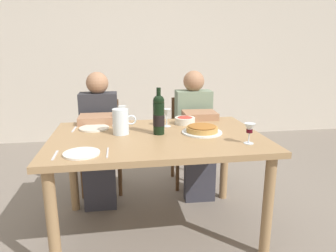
{
  "coord_description": "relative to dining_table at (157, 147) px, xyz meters",
  "views": [
    {
      "loc": [
        -0.26,
        -2.08,
        1.36
      ],
      "look_at": [
        0.09,
        0.06,
        0.81
      ],
      "focal_mm": 32.59,
      "sensor_mm": 36.0,
      "label": 1
    }
  ],
  "objects": [
    {
      "name": "water_pitcher",
      "position": [
        -0.25,
        0.07,
        0.17
      ],
      "size": [
        0.17,
        0.12,
        0.19
      ],
      "color": "silver",
      "rests_on": "dining_table"
    },
    {
      "name": "wine_glass_left_diner",
      "position": [
        -0.24,
        0.38,
        0.2
      ],
      "size": [
        0.07,
        0.07,
        0.15
      ],
      "color": "silver",
      "rests_on": "dining_table"
    },
    {
      "name": "wine_bottle",
      "position": [
        0.02,
        0.03,
        0.24
      ],
      "size": [
        0.08,
        0.08,
        0.34
      ],
      "color": "black",
      "rests_on": "dining_table"
    },
    {
      "name": "chair_left",
      "position": [
        -0.45,
        0.87,
        -0.17
      ],
      "size": [
        0.4,
        0.4,
        0.87
      ],
      "rotation": [
        0.0,
        0.0,
        3.13
      ],
      "color": "brown",
      "rests_on": "ground"
    },
    {
      "name": "knife_right_setting",
      "position": [
        -0.31,
        0.25,
        0.09
      ],
      "size": [
        0.04,
        0.18,
        0.0
      ],
      "primitive_type": "cube",
      "rotation": [
        0.0,
        0.0,
        1.71
      ],
      "color": "silver",
      "rests_on": "dining_table"
    },
    {
      "name": "back_wall",
      "position": [
        0.0,
        2.59,
        0.73
      ],
      "size": [
        8.0,
        0.1,
        2.8
      ],
      "primitive_type": "cube",
      "color": "beige",
      "rests_on": "ground"
    },
    {
      "name": "wine_glass_right_diner",
      "position": [
        0.57,
        -0.29,
        0.19
      ],
      "size": [
        0.07,
        0.07,
        0.14
      ],
      "color": "silver",
      "rests_on": "dining_table"
    },
    {
      "name": "wine_glass_centre",
      "position": [
        0.11,
        0.24,
        0.19
      ],
      "size": [
        0.07,
        0.07,
        0.14
      ],
      "color": "silver",
      "rests_on": "dining_table"
    },
    {
      "name": "dinner_plate_right_setting",
      "position": [
        -0.46,
        0.25,
        0.1
      ],
      "size": [
        0.23,
        0.23,
        0.01
      ],
      "primitive_type": "cylinder",
      "color": "silver",
      "rests_on": "dining_table"
    },
    {
      "name": "dinner_plate_left_setting",
      "position": [
        -0.49,
        -0.33,
        0.1
      ],
      "size": [
        0.21,
        0.21,
        0.01
      ],
      "primitive_type": "cylinder",
      "color": "white",
      "rests_on": "dining_table"
    },
    {
      "name": "chair_right",
      "position": [
        0.45,
        0.88,
        -0.17
      ],
      "size": [
        0.41,
        0.41,
        0.87
      ],
      "rotation": [
        0.0,
        0.0,
        3.11
      ],
      "color": "brown",
      "rests_on": "ground"
    },
    {
      "name": "fork_left_setting",
      "position": [
        -0.64,
        -0.33,
        0.09
      ],
      "size": [
        0.02,
        0.16,
        0.0
      ],
      "primitive_type": "cube",
      "rotation": [
        0.0,
        0.0,
        1.58
      ],
      "color": "silver",
      "rests_on": "dining_table"
    },
    {
      "name": "spoon_right_setting",
      "position": [
        -0.61,
        0.25,
        0.09
      ],
      "size": [
        0.02,
        0.16,
        0.0
      ],
      "primitive_type": "cube",
      "rotation": [
        0.0,
        0.0,
        1.51
      ],
      "color": "silver",
      "rests_on": "dining_table"
    },
    {
      "name": "diner_left",
      "position": [
        -0.45,
        0.63,
        -0.05
      ],
      "size": [
        0.34,
        0.5,
        1.16
      ],
      "rotation": [
        0.0,
        0.0,
        3.13
      ],
      "color": "#2D2D33",
      "rests_on": "ground"
    },
    {
      "name": "salad_bowl",
      "position": [
        0.27,
        0.3,
        0.13
      ],
      "size": [
        0.17,
        0.17,
        0.06
      ],
      "color": "silver",
      "rests_on": "dining_table"
    },
    {
      "name": "ground_plane",
      "position": [
        0.0,
        0.0,
        -0.67
      ],
      "size": [
        8.0,
        8.0,
        0.0
      ],
      "primitive_type": "plane",
      "color": "slate"
    },
    {
      "name": "diner_right",
      "position": [
        0.45,
        0.64,
        -0.05
      ],
      "size": [
        0.35,
        0.51,
        1.16
      ],
      "rotation": [
        0.0,
        0.0,
        3.11
      ],
      "color": "gray",
      "rests_on": "ground"
    },
    {
      "name": "baked_tart",
      "position": [
        0.33,
        0.01,
        0.12
      ],
      "size": [
        0.3,
        0.3,
        0.06
      ],
      "color": "silver",
      "rests_on": "dining_table"
    },
    {
      "name": "knife_left_setting",
      "position": [
        -0.34,
        -0.33,
        0.09
      ],
      "size": [
        0.01,
        0.18,
        0.0
      ],
      "primitive_type": "cube",
      "rotation": [
        0.0,
        0.0,
        1.57
      ],
      "color": "silver",
      "rests_on": "dining_table"
    },
    {
      "name": "dining_table",
      "position": [
        0.0,
        0.0,
        0.0
      ],
      "size": [
        1.5,
        1.0,
        0.76
      ],
      "color": "#9E7A51",
      "rests_on": "ground"
    }
  ]
}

